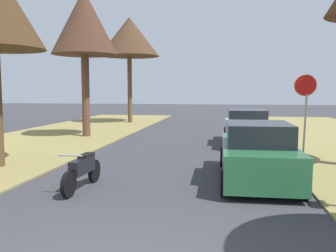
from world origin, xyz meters
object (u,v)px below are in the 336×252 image
stop_sign_far (305,97)px  parked_sedan_green (257,154)px  street_tree_left_far (129,37)px  parked_motorcycle (83,170)px  parked_sedan_silver (246,128)px  street_tree_left_mid_b (84,24)px

stop_sign_far → parked_sedan_green: 4.64m
stop_sign_far → street_tree_left_far: bearing=128.8°
stop_sign_far → parked_motorcycle: (-6.26, -5.51, -1.71)m
street_tree_left_far → parked_sedan_green: (7.95, -16.29, -5.57)m
parked_sedan_silver → stop_sign_far: bearing=-55.5°
stop_sign_far → parked_sedan_silver: size_ratio=0.67×
street_tree_left_mid_b → parked_sedan_silver: size_ratio=1.68×
stop_sign_far → street_tree_left_mid_b: 11.37m
street_tree_left_mid_b → parked_sedan_silver: bearing=-8.8°
stop_sign_far → street_tree_left_mid_b: (-10.00, 4.03, 3.60)m
stop_sign_far → parked_sedan_green: bearing=-116.7°
parked_sedan_silver → street_tree_left_mid_b: bearing=171.2°
stop_sign_far → street_tree_left_far: street_tree_left_far is taller
street_tree_left_mid_b → parked_sedan_silver: (8.09, -1.25, -5.07)m
parked_sedan_silver → parked_motorcycle: size_ratio=2.16×
parked_motorcycle → stop_sign_far: bearing=41.4°
parked_sedan_green → parked_motorcycle: (-4.29, -1.58, -0.24)m
parked_sedan_green → street_tree_left_far: bearing=116.0°
street_tree_left_mid_b → parked_sedan_green: bearing=-44.8°
parked_sedan_green → street_tree_left_mid_b: bearing=135.2°
street_tree_left_mid_b → parked_motorcycle: street_tree_left_mid_b is taller
stop_sign_far → street_tree_left_far: (-9.93, 12.36, 4.10)m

